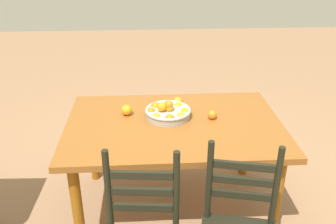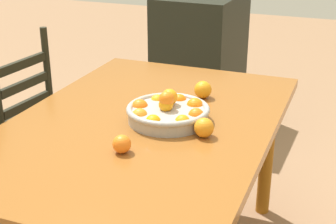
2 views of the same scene
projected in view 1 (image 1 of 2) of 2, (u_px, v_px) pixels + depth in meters
ground_plane at (173, 205)px, 2.98m from camera, size 12.00×12.00×0.00m
dining_table at (174, 133)px, 2.69m from camera, size 1.54×1.04×0.75m
fruit_bowl at (168, 112)px, 2.72m from camera, size 0.34×0.34×0.13m
orange_loose_0 at (212, 115)px, 2.69m from camera, size 0.07×0.07×0.07m
orange_loose_1 at (178, 102)px, 2.89m from camera, size 0.08×0.08×0.08m
orange_loose_2 at (127, 110)px, 2.75m from camera, size 0.08×0.08×0.08m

